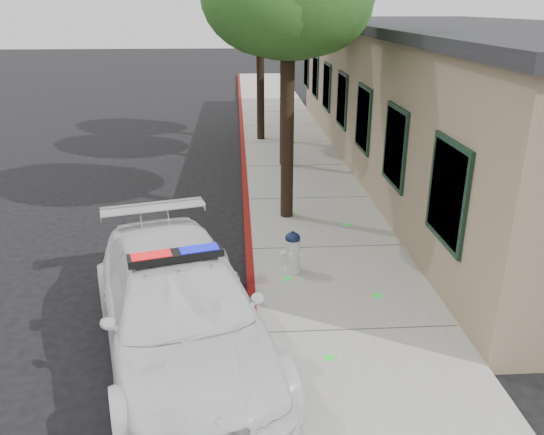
{
  "coord_description": "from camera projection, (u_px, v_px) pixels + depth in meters",
  "views": [
    {
      "loc": [
        -0.11,
        -6.88,
        4.7
      ],
      "look_at": [
        0.51,
        2.7,
        0.93
      ],
      "focal_mm": 35.75,
      "sensor_mm": 36.0,
      "label": 1
    }
  ],
  "objects": [
    {
      "name": "ground",
      "position": [
        250.0,
        342.0,
        8.11
      ],
      "size": [
        120.0,
        120.0,
        0.0
      ],
      "primitive_type": "plane",
      "color": "black",
      "rests_on": "ground"
    },
    {
      "name": "sidewalk",
      "position": [
        325.0,
        250.0,
        10.97
      ],
      "size": [
        3.2,
        60.0,
        0.15
      ],
      "primitive_type": "cube",
      "color": "gray",
      "rests_on": "ground"
    },
    {
      "name": "red_curb",
      "position": [
        249.0,
        252.0,
        10.87
      ],
      "size": [
        0.14,
        60.0,
        0.16
      ],
      "primitive_type": "cube",
      "color": "maroon",
      "rests_on": "ground"
    },
    {
      "name": "clapboard_building",
      "position": [
        466.0,
        98.0,
        16.1
      ],
      "size": [
        7.3,
        20.89,
        4.24
      ],
      "color": "#8A705A",
      "rests_on": "ground"
    },
    {
      "name": "police_car",
      "position": [
        179.0,
        308.0,
        7.54
      ],
      "size": [
        3.42,
        5.6,
        1.64
      ],
      "rotation": [
        0.0,
        0.0,
        0.27
      ],
      "color": "white",
      "rests_on": "ground"
    },
    {
      "name": "fire_hydrant",
      "position": [
        292.0,
        251.0,
        9.81
      ],
      "size": [
        0.45,
        0.39,
        0.78
      ],
      "rotation": [
        0.0,
        0.0,
        -0.11
      ],
      "color": "silver",
      "rests_on": "sidewalk"
    },
    {
      "name": "street_tree_far",
      "position": [
        261.0,
        8.0,
        18.18
      ],
      "size": [
        3.33,
        3.14,
        5.94
      ],
      "rotation": [
        0.0,
        0.0,
        -0.06
      ],
      "color": "black",
      "rests_on": "sidewalk"
    }
  ]
}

